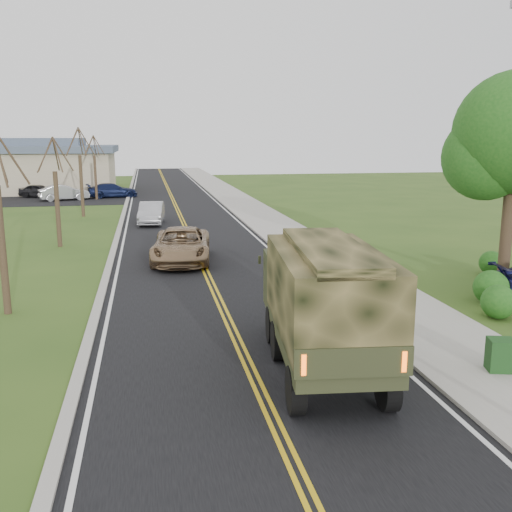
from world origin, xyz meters
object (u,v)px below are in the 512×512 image
object	(u,v)px
sedan_silver	(151,213)
suv_champagne	(181,245)
military_truck	(323,297)
utility_box_near	(500,355)

from	to	relation	value
sedan_silver	suv_champagne	bearing A→B (deg)	-79.54
military_truck	suv_champagne	distance (m)	13.71
sedan_silver	utility_box_near	xyz separation A→B (m)	(8.04, -26.84, -0.22)
suv_champagne	sedan_silver	xyz separation A→B (m)	(-1.24, 12.33, -0.06)
military_truck	sedan_silver	xyz separation A→B (m)	(-3.86, 25.75, -1.16)
military_truck	suv_champagne	size ratio (longest dim) A/B	1.22
sedan_silver	utility_box_near	bearing A→B (deg)	-68.60
military_truck	sedan_silver	bearing A→B (deg)	104.59
military_truck	utility_box_near	size ratio (longest dim) A/B	8.48
military_truck	utility_box_near	xyz separation A→B (m)	(4.19, -1.09, -1.38)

